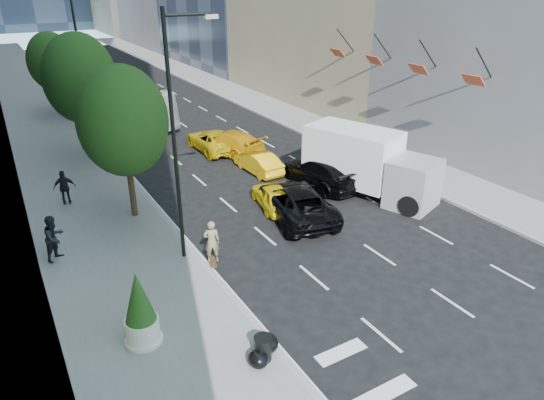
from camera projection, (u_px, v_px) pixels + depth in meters
ground at (362, 261)px, 20.75m from camera, size 160.00×160.00×0.00m
sidewalk_left at (42, 123)px, 40.12m from camera, size 6.00×120.00×0.15m
sidewalk_right at (246, 97)px, 48.83m from camera, size 4.00×120.00×0.15m
lamp_near at (177, 128)px, 18.56m from camera, size 2.13×0.22×10.00m
lamp_far at (84, 63)px, 32.67m from camera, size 2.13×0.22×10.00m
tree_near at (123, 122)px, 22.43m from camera, size 4.20×4.20×7.46m
tree_mid at (80, 79)px, 30.13m from camera, size 4.50×4.50×7.99m
tree_far at (51, 62)px, 40.61m from camera, size 3.90×3.90×6.92m
traffic_signal at (49, 54)px, 47.41m from camera, size 2.48×0.53×5.20m
facade_flags at (397, 61)px, 30.89m from camera, size 1.85×13.30×2.05m
skateboarder at (212, 244)px, 20.14m from camera, size 0.80×0.66×1.90m
black_sedan_lincoln at (297, 201)px, 24.28m from camera, size 3.96×6.39×1.65m
black_sedan_mercedes at (320, 172)px, 28.00m from camera, size 2.73×5.84×1.65m
taxi_a at (273, 196)px, 25.31m from camera, size 2.23×3.99×1.28m
taxi_b at (258, 162)px, 29.93m from camera, size 1.55×4.01×1.30m
taxi_c at (213, 140)px, 33.73m from camera, size 2.38×5.16×1.43m
taxi_d at (229, 142)px, 33.13m from camera, size 3.94×5.88×1.58m
city_bus at (119, 102)px, 39.84m from camera, size 6.34×12.75×3.47m
box_truck at (367, 162)px, 26.61m from camera, size 4.99×7.82×3.52m
pedestrian_a at (54, 238)px, 20.23m from camera, size 1.24×1.21×2.01m
pedestrian_b at (65, 187)px, 25.26m from camera, size 1.15×0.63×1.86m
trash_can at (263, 349)px, 15.05m from camera, size 0.54×0.54×0.81m
planter_shrub at (140, 310)px, 15.44m from camera, size 1.10×1.10×2.65m
garbage_bags at (263, 349)px, 15.18m from camera, size 1.25×1.20×0.62m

